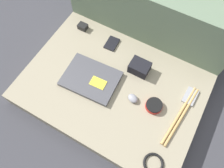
# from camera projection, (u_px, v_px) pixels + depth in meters

# --- Properties ---
(ground_plane) EXTENTS (8.00, 8.00, 0.00)m
(ground_plane) POSITION_uv_depth(u_px,v_px,m) (112.00, 93.00, 1.38)
(ground_plane) COLOR #38383D
(couch_seat) EXTENTS (1.04, 0.73, 0.11)m
(couch_seat) POSITION_uv_depth(u_px,v_px,m) (112.00, 90.00, 1.33)
(couch_seat) COLOR gray
(couch_seat) RESTS_ON ground_plane
(couch_backrest) EXTENTS (1.04, 0.20, 0.46)m
(couch_backrest) POSITION_uv_depth(u_px,v_px,m) (149.00, 18.00, 1.35)
(couch_backrest) COLOR #60755B
(couch_backrest) RESTS_ON ground_plane
(laptop) EXTENTS (0.33, 0.25, 0.03)m
(laptop) POSITION_uv_depth(u_px,v_px,m) (91.00, 79.00, 1.28)
(laptop) COLOR #47474C
(laptop) RESTS_ON couch_seat
(computer_mouse) EXTENTS (0.07, 0.06, 0.03)m
(computer_mouse) POSITION_uv_depth(u_px,v_px,m) (133.00, 98.00, 1.23)
(computer_mouse) COLOR gray
(computer_mouse) RESTS_ON couch_seat
(speaker_puck) EXTENTS (0.09, 0.09, 0.03)m
(speaker_puck) POSITION_uv_depth(u_px,v_px,m) (154.00, 106.00, 1.21)
(speaker_puck) COLOR red
(speaker_puck) RESTS_ON couch_seat
(phone_silver) EXTENTS (0.08, 0.11, 0.01)m
(phone_silver) POSITION_uv_depth(u_px,v_px,m) (112.00, 44.00, 1.40)
(phone_silver) COLOR black
(phone_silver) RESTS_ON couch_seat
(phone_black) EXTENTS (0.07, 0.11, 0.01)m
(phone_black) POSITION_uv_depth(u_px,v_px,m) (190.00, 96.00, 1.24)
(phone_black) COLOR #99999E
(phone_black) RESTS_ON couch_seat
(camera_pouch) EXTENTS (0.12, 0.09, 0.07)m
(camera_pouch) POSITION_uv_depth(u_px,v_px,m) (140.00, 67.00, 1.29)
(camera_pouch) COLOR black
(camera_pouch) RESTS_ON couch_seat
(charger_brick) EXTENTS (0.06, 0.05, 0.04)m
(charger_brick) POSITION_uv_depth(u_px,v_px,m) (83.00, 27.00, 1.45)
(charger_brick) COLOR black
(charger_brick) RESTS_ON couch_seat
(cable_coil) EXTENTS (0.10, 0.10, 0.01)m
(cable_coil) POSITION_uv_depth(u_px,v_px,m) (153.00, 163.00, 1.08)
(cable_coil) COLOR black
(cable_coil) RESTS_ON couch_seat
(drumstick_pair) EXTENTS (0.07, 0.39, 0.01)m
(drumstick_pair) POSITION_uv_depth(u_px,v_px,m) (181.00, 116.00, 1.19)
(drumstick_pair) COLOR tan
(drumstick_pair) RESTS_ON couch_seat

